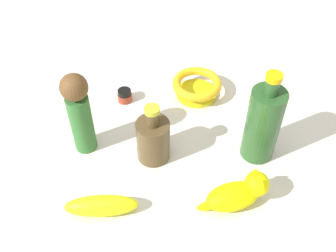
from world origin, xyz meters
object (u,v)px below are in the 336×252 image
bottle_short (153,139)px  bowl (197,86)px  person_figure_adult (79,112)px  nail_polish_jar (125,95)px  bottle_tall (263,123)px  banana (101,206)px  cat_figurine (239,193)px

bottle_short → bowl: 0.24m
person_figure_adult → nail_polish_jar: bearing=49.9°
bottle_tall → banana: 0.39m
cat_figurine → nail_polish_jar: cat_figurine is taller
person_figure_adult → nail_polish_jar: (0.12, 0.14, -0.10)m
cat_figurine → bowl: bearing=88.0°
bottle_short → bottle_tall: size_ratio=0.65×
bowl → banana: bearing=-133.8°
cat_figurine → banana: 0.29m
bowl → nail_polish_jar: bearing=173.1°
bowl → banana: (-0.30, -0.31, -0.01)m
banana → bowl: bearing=-123.2°
bowl → banana: size_ratio=0.86×
cat_figurine → banana: size_ratio=1.02×
bottle_tall → banana: bottle_tall is taller
person_figure_adult → bottle_short: 0.18m
person_figure_adult → bottle_short: person_figure_adult is taller
person_figure_adult → bowl: 0.34m
cat_figurine → bottle_tall: bearing=52.7°
nail_polish_jar → banana: bearing=-107.2°
bowl → cat_figurine: size_ratio=0.85×
nail_polish_jar → bottle_short: bearing=-80.4°
person_figure_adult → bottle_short: (0.15, -0.07, -0.06)m
bottle_short → bowl: (0.16, 0.18, -0.03)m
bowl → cat_figurine: (-0.01, -0.35, 0.01)m
cat_figurine → nail_polish_jar: bearing=115.7°
bowl → cat_figurine: cat_figurine is taller
banana → nail_polish_jar: (0.10, 0.33, -0.01)m
banana → bottle_tall: bearing=-157.7°
bottle_short → nail_polish_jar: (-0.03, 0.21, -0.04)m
bottle_short → bottle_tall: (0.24, -0.05, 0.04)m
bottle_short → bowl: bearing=49.1°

